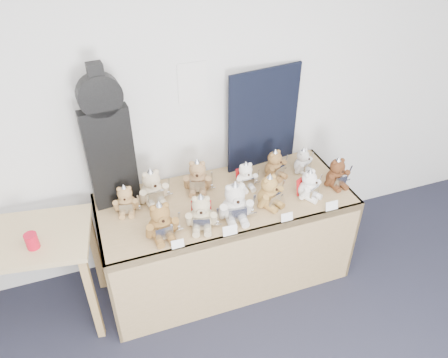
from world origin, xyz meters
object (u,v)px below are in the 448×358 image
object	(u,v)px
red_cup	(32,241)
teddy_front_left	(201,214)
side_table	(17,253)
teddy_front_far_right	(309,185)
display_table	(229,222)
teddy_back_centre_right	(246,177)
teddy_back_right	(275,165)
guitar_case	(108,141)
teddy_front_right	(270,192)
teddy_back_far_left	(126,200)
teddy_back_end	(303,162)
teddy_back_left	(153,188)
teddy_front_far_left	(161,222)
teddy_front_centre	(235,203)
teddy_back_centre_left	(198,177)
teddy_front_end	(337,174)

from	to	relation	value
red_cup	teddy_front_left	bearing A→B (deg)	-7.24
side_table	teddy_front_far_right	xyz separation A→B (m)	(2.04, -0.22, 0.19)
display_table	teddy_front_far_right	size ratio (longest dim) A/B	7.34
teddy_back_centre_right	teddy_back_right	bearing A→B (deg)	10.62
teddy_back_centre_right	teddy_back_right	xyz separation A→B (m)	(0.27, 0.05, 0.01)
teddy_front_left	teddy_back_right	world-z (taller)	teddy_front_left
side_table	guitar_case	world-z (taller)	guitar_case
red_cup	teddy_front_right	size ratio (longest dim) A/B	0.38
display_table	teddy_back_far_left	distance (m)	0.77
guitar_case	teddy_front_left	size ratio (longest dim) A/B	3.56
teddy_back_centre_right	teddy_back_end	distance (m)	0.50
display_table	teddy_back_far_left	bearing A→B (deg)	166.11
teddy_front_left	teddy_back_left	distance (m)	0.45
guitar_case	teddy_front_far_left	size ratio (longest dim) A/B	3.44
teddy_front_centre	teddy_back_centre_left	distance (m)	0.42
teddy_front_left	display_table	bearing A→B (deg)	47.99
teddy_back_left	guitar_case	bearing A→B (deg)	150.82
side_table	red_cup	world-z (taller)	red_cup
teddy_back_centre_left	teddy_front_far_left	bearing A→B (deg)	-113.16
display_table	teddy_front_end	bearing A→B (deg)	-3.06
teddy_back_left	teddy_back_centre_right	xyz separation A→B (m)	(0.69, -0.06, -0.03)
teddy_back_end	display_table	bearing A→B (deg)	165.84
teddy_front_centre	teddy_back_end	world-z (taller)	teddy_front_centre
side_table	teddy_front_far_left	xyz separation A→B (m)	(0.93, -0.27, 0.21)
side_table	teddy_front_right	size ratio (longest dim) A/B	3.75
red_cup	teddy_back_end	xyz separation A→B (m)	(2.01, 0.22, 0.00)
teddy_front_end	teddy_back_left	bearing A→B (deg)	163.40
side_table	teddy_back_far_left	distance (m)	0.78
teddy_front_end	teddy_front_far_right	bearing A→B (deg)	-173.45
red_cup	teddy_front_far_right	world-z (taller)	teddy_front_far_right
teddy_front_far_left	teddy_back_left	distance (m)	0.38
side_table	teddy_front_far_right	bearing A→B (deg)	2.67
teddy_back_centre_right	teddy_back_far_left	xyz separation A→B (m)	(-0.89, 0.01, 0.00)
red_cup	teddy_back_left	bearing A→B (deg)	16.46
teddy_front_centre	teddy_back_centre_right	bearing A→B (deg)	62.20
teddy_front_far_left	teddy_back_right	size ratio (longest dim) A/B	1.18
display_table	teddy_front_centre	xyz separation A→B (m)	(-0.01, -0.15, 0.30)
teddy_front_right	teddy_front_far_right	bearing A→B (deg)	-25.26
teddy_back_left	teddy_back_far_left	bearing A→B (deg)	-176.82
red_cup	teddy_back_end	world-z (taller)	teddy_back_end
display_table	teddy_front_far_left	distance (m)	0.62
display_table	guitar_case	xyz separation A→B (m)	(-0.74, 0.31, 0.68)
teddy_back_centre_left	teddy_back_far_left	size ratio (longest dim) A/B	1.19
display_table	teddy_front_far_left	bearing A→B (deg)	-163.30
side_table	teddy_back_centre_right	bearing A→B (deg)	10.50
guitar_case	teddy_back_centre_left	xyz separation A→B (m)	(0.59, -0.06, -0.39)
display_table	teddy_back_centre_left	xyz separation A→B (m)	(-0.16, 0.25, 0.28)
guitar_case	teddy_front_right	bearing A→B (deg)	-26.60
side_table	teddy_back_left	world-z (taller)	teddy_back_left
teddy_front_far_right	teddy_back_centre_left	world-z (taller)	teddy_back_centre_left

